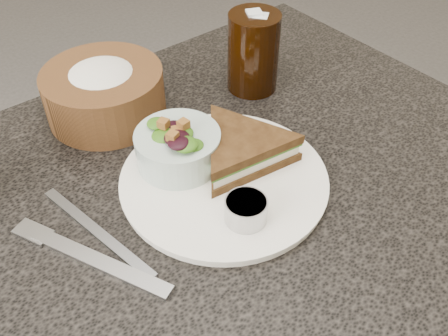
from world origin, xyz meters
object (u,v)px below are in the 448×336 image
object	(u,v)px
salad_bowl	(178,143)
dinner_plate	(224,180)
cola_glass	(253,49)
dining_table	(205,323)
dressing_ramekin	(246,210)
sandwich	(242,149)
bread_basket	(103,86)

from	to	relation	value
salad_bowl	dinner_plate	bearing A→B (deg)	-65.06
salad_bowl	cola_glass	bearing A→B (deg)	23.13
dining_table	dressing_ramekin	distance (m)	0.42
dinner_plate	sandwich	distance (m)	0.05
cola_glass	dining_table	bearing A→B (deg)	-147.52
dinner_plate	salad_bowl	world-z (taller)	salad_bowl
dinner_plate	bread_basket	bearing A→B (deg)	100.82
dining_table	dressing_ramekin	world-z (taller)	dressing_ramekin
dining_table	dinner_plate	distance (m)	0.38
dining_table	sandwich	distance (m)	0.42
dining_table	bread_basket	bearing A→B (deg)	93.75
dining_table	salad_bowl	distance (m)	0.43
dinner_plate	dressing_ramekin	xyz separation A→B (m)	(-0.03, -0.08, 0.02)
dressing_ramekin	bread_basket	size ratio (longest dim) A/B	0.29
dining_table	cola_glass	size ratio (longest dim) A/B	6.77
cola_glass	sandwich	bearing A→B (deg)	-135.05
dining_table	cola_glass	xyz separation A→B (m)	(0.22, 0.14, 0.45)
dining_table	bread_basket	distance (m)	0.49
dinner_plate	sandwich	xyz separation A→B (m)	(0.04, 0.01, 0.03)
dinner_plate	salad_bowl	xyz separation A→B (m)	(-0.03, 0.07, 0.04)
dressing_ramekin	sandwich	bearing A→B (deg)	52.60
bread_basket	cola_glass	world-z (taller)	cola_glass
dining_table	dinner_plate	world-z (taller)	dinner_plate
dinner_plate	bread_basket	size ratio (longest dim) A/B	1.51
dining_table	cola_glass	bearing A→B (deg)	32.48
dining_table	dinner_plate	size ratio (longest dim) A/B	3.45
dinner_plate	cola_glass	distance (m)	0.26
sandwich	dressing_ramekin	size ratio (longest dim) A/B	3.16
sandwich	bread_basket	bearing A→B (deg)	117.82
dressing_ramekin	cola_glass	world-z (taller)	cola_glass
bread_basket	dressing_ramekin	bearing A→B (deg)	-86.35
dressing_ramekin	bread_basket	xyz separation A→B (m)	(-0.02, 0.33, 0.03)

